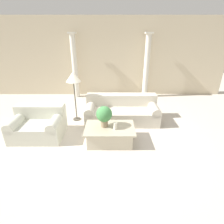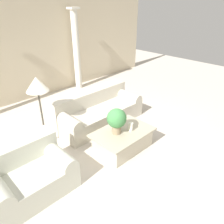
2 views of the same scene
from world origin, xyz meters
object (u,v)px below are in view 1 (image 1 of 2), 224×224
(sofa_long, at_px, (122,111))
(loveseat, at_px, (39,124))
(coffee_table, at_px, (110,134))
(floor_lamp, at_px, (74,79))
(potted_plant, at_px, (104,115))

(sofa_long, relative_size, loveseat, 1.70)
(sofa_long, xyz_separation_m, coffee_table, (-0.36, -1.23, -0.10))
(sofa_long, bearing_deg, floor_lamp, 178.29)
(sofa_long, bearing_deg, coffee_table, -106.30)
(sofa_long, xyz_separation_m, loveseat, (-2.28, -0.89, 0.01))
(coffee_table, distance_m, potted_plant, 0.54)
(sofa_long, height_order, potted_plant, potted_plant)
(floor_lamp, bearing_deg, coffee_table, -49.72)
(sofa_long, bearing_deg, potted_plant, -112.77)
(sofa_long, xyz_separation_m, potted_plant, (-0.49, -1.18, 0.42))
(floor_lamp, bearing_deg, loveseat, -131.61)
(sofa_long, xyz_separation_m, floor_lamp, (-1.44, 0.04, 1.01))
(coffee_table, height_order, floor_lamp, floor_lamp)
(potted_plant, bearing_deg, sofa_long, 67.23)
(loveseat, bearing_deg, floor_lamp, 48.39)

